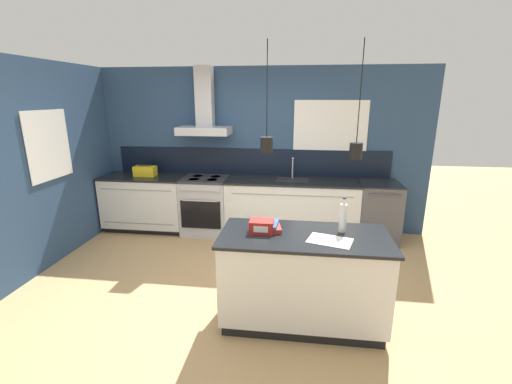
% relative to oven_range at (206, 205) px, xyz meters
% --- Properties ---
extents(ground_plane, '(16.00, 16.00, 0.00)m').
position_rel_oven_range_xyz_m(ground_plane, '(0.68, -1.69, -0.46)').
color(ground_plane, tan).
rests_on(ground_plane, ground).
extents(wall_back, '(5.60, 2.58, 2.60)m').
position_rel_oven_range_xyz_m(wall_back, '(0.65, 0.31, 0.90)').
color(wall_back, navy).
rests_on(wall_back, ground_plane).
extents(wall_left, '(0.08, 3.80, 2.60)m').
position_rel_oven_range_xyz_m(wall_left, '(-1.75, -0.99, 0.85)').
color(wall_left, navy).
rests_on(wall_left, ground_plane).
extents(counter_run_left, '(1.33, 0.64, 0.91)m').
position_rel_oven_range_xyz_m(counter_run_left, '(-1.02, 0.01, 0.01)').
color(counter_run_left, black).
rests_on(counter_run_left, ground_plane).
extents(counter_run_sink, '(2.04, 0.64, 1.24)m').
position_rel_oven_range_xyz_m(counter_run_sink, '(1.37, 0.01, 0.01)').
color(counter_run_sink, black).
rests_on(counter_run_sink, ground_plane).
extents(oven_range, '(0.72, 0.66, 0.91)m').
position_rel_oven_range_xyz_m(oven_range, '(0.00, 0.00, 0.00)').
color(oven_range, '#B5B5BA').
rests_on(oven_range, ground_plane).
extents(dishwasher, '(0.60, 0.65, 0.91)m').
position_rel_oven_range_xyz_m(dishwasher, '(2.68, 0.00, -0.00)').
color(dishwasher, '#4C4C51').
rests_on(dishwasher, ground_plane).
extents(kitchen_island, '(1.58, 0.75, 0.91)m').
position_rel_oven_range_xyz_m(kitchen_island, '(1.55, -2.13, 0.00)').
color(kitchen_island, black).
rests_on(kitchen_island, ground_plane).
extents(bottle_on_island, '(0.07, 0.07, 0.34)m').
position_rel_oven_range_xyz_m(bottle_on_island, '(1.90, -2.01, 0.60)').
color(bottle_on_island, silver).
rests_on(bottle_on_island, kitchen_island).
extents(book_stack, '(0.28, 0.30, 0.07)m').
position_rel_oven_range_xyz_m(book_stack, '(1.19, -2.04, 0.49)').
color(book_stack, '#B2332D').
rests_on(book_stack, kitchen_island).
extents(red_supply_box, '(0.22, 0.18, 0.12)m').
position_rel_oven_range_xyz_m(red_supply_box, '(1.14, -2.11, 0.51)').
color(red_supply_box, red).
rests_on(red_supply_box, kitchen_island).
extents(paper_pile, '(0.44, 0.35, 0.01)m').
position_rel_oven_range_xyz_m(paper_pile, '(1.77, -2.24, 0.46)').
color(paper_pile, silver).
rests_on(paper_pile, kitchen_island).
extents(yellow_toolbox, '(0.34, 0.18, 0.19)m').
position_rel_oven_range_xyz_m(yellow_toolbox, '(-0.99, 0.00, 0.54)').
color(yellow_toolbox, gold).
rests_on(yellow_toolbox, counter_run_left).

